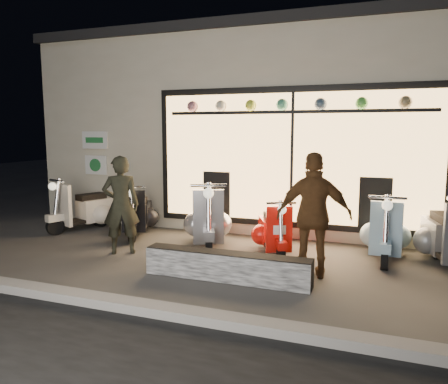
# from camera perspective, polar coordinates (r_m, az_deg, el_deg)

# --- Properties ---
(ground) EXTENTS (40.00, 40.00, 0.00)m
(ground) POSITION_cam_1_polar(r_m,az_deg,el_deg) (6.92, -1.27, -9.34)
(ground) COLOR #383533
(ground) RESTS_ON ground
(kerb) EXTENTS (40.00, 0.25, 0.12)m
(kerb) POSITION_cam_1_polar(r_m,az_deg,el_deg) (5.20, -9.66, -14.79)
(kerb) COLOR slate
(kerb) RESTS_ON ground
(shop_building) EXTENTS (10.20, 6.23, 4.20)m
(shop_building) POSITION_cam_1_polar(r_m,az_deg,el_deg) (11.38, 8.07, 8.19)
(shop_building) COLOR beige
(shop_building) RESTS_ON ground
(graffiti_barrier) EXTENTS (2.36, 0.28, 0.40)m
(graffiti_barrier) POSITION_cam_1_polar(r_m,az_deg,el_deg) (6.13, 0.36, -9.70)
(graffiti_barrier) COLOR black
(graffiti_barrier) RESTS_ON ground
(scooter_silver) EXTENTS (0.93, 1.58, 1.15)m
(scooter_silver) POSITION_cam_1_polar(r_m,az_deg,el_deg) (7.93, -2.12, -3.61)
(scooter_silver) COLOR black
(scooter_silver) RESTS_ON ground
(scooter_red) EXTENTS (0.77, 1.27, 0.93)m
(scooter_red) POSITION_cam_1_polar(r_m,az_deg,el_deg) (7.50, 6.46, -5.04)
(scooter_red) COLOR black
(scooter_red) RESTS_ON ground
(scooter_black) EXTENTS (0.79, 1.38, 1.00)m
(scooter_black) POSITION_cam_1_polar(r_m,az_deg,el_deg) (8.95, -11.13, -2.80)
(scooter_black) COLOR black
(scooter_black) RESTS_ON ground
(scooter_cream) EXTENTS (0.83, 1.46, 1.05)m
(scooter_cream) POSITION_cam_1_polar(r_m,az_deg,el_deg) (9.63, -17.19, -2.12)
(scooter_cream) COLOR black
(scooter_cream) RESTS_ON ground
(scooter_blue) EXTENTS (0.47, 1.47, 1.06)m
(scooter_blue) POSITION_cam_1_polar(r_m,az_deg,el_deg) (7.68, 20.33, -4.79)
(scooter_blue) COLOR black
(scooter_blue) RESTS_ON ground
(scooter_grey) EXTENTS (0.72, 1.58, 1.12)m
(scooter_grey) POSITION_cam_1_polar(r_m,az_deg,el_deg) (7.58, 27.05, -5.16)
(scooter_grey) COLOR black
(scooter_grey) RESTS_ON ground
(man) EXTENTS (0.72, 0.65, 1.66)m
(man) POSITION_cam_1_polar(r_m,az_deg,el_deg) (7.50, -13.30, -1.67)
(man) COLOR black
(man) RESTS_ON ground
(woman) EXTENTS (1.10, 0.62, 1.77)m
(woman) POSITION_cam_1_polar(r_m,az_deg,el_deg) (6.24, 11.68, -3.03)
(woman) COLOR brown
(woman) RESTS_ON ground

